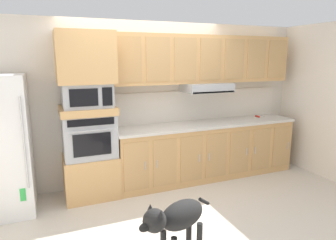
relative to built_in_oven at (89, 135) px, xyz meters
The scene contains 14 objects.
ground_plane 1.49m from the built_in_oven, 39.24° to the right, with size 9.60×9.60×0.00m, color beige.
back_kitchen_wall 1.04m from the built_in_oven, 21.62° to the left, with size 6.20×0.12×2.50m, color beige.
side_panel_right 3.81m from the built_in_oven, 11.37° to the right, with size 0.12×7.10×2.50m, color silver.
oven_base_cabinet 0.60m from the built_in_oven, 90.00° to the left, with size 0.74×0.62×0.60m, color tan.
built_in_oven is the anchor object (origin of this frame).
appliance_mid_shelf 0.35m from the built_in_oven, 90.00° to the left, with size 0.74×0.62×0.10m, color tan.
microwave 0.56m from the built_in_oven, ahead, with size 0.64×0.54×0.32m.
appliance_upper_cabinet 1.06m from the built_in_oven, 90.00° to the left, with size 0.74×0.62×0.68m, color tan.
lower_cabinet_run 1.94m from the built_in_oven, ahead, with size 3.02×0.63×0.88m.
countertop_slab 1.88m from the built_in_oven, ahead, with size 3.06×0.64×0.04m, color beige.
backsplash_panel 1.92m from the built_in_oven, ahead, with size 3.06×0.02×0.50m, color silver.
upper_cabinet_with_hood 2.14m from the built_in_oven, ahead, with size 3.02×0.48×0.88m.
screwdriver 2.95m from the built_in_oven, ahead, with size 0.13×0.12×0.03m.
dog 1.91m from the built_in_oven, 72.46° to the right, with size 0.89×0.45×0.66m.
Camera 1 is at (-1.43, -3.43, 1.96)m, focal length 32.23 mm.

